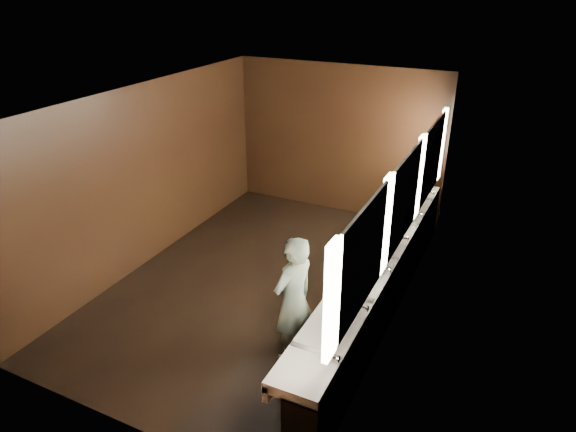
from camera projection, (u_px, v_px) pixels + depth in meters
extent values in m
plane|color=black|center=(264.00, 282.00, 7.76)|extent=(6.00, 6.00, 0.00)
cube|color=#2D2D2B|center=(259.00, 97.00, 6.56)|extent=(4.00, 6.00, 0.02)
cube|color=black|center=(338.00, 140.00, 9.60)|extent=(4.00, 0.02, 2.80)
cube|color=black|center=(106.00, 314.00, 4.72)|extent=(4.00, 0.02, 2.80)
cube|color=black|center=(148.00, 175.00, 7.94)|extent=(0.02, 6.00, 2.80)
cube|color=black|center=(403.00, 225.00, 6.37)|extent=(0.02, 6.00, 2.80)
cube|color=black|center=(383.00, 289.00, 6.87)|extent=(0.36, 5.40, 0.81)
cube|color=white|center=(378.00, 259.00, 6.72)|extent=(0.55, 5.40, 0.12)
cube|color=white|center=(360.00, 260.00, 6.85)|extent=(0.06, 5.40, 0.18)
cylinder|color=silver|center=(330.00, 357.00, 4.80)|extent=(0.18, 0.04, 0.04)
cylinder|color=silver|center=(360.00, 307.00, 5.51)|extent=(0.18, 0.04, 0.04)
cylinder|color=silver|center=(383.00, 268.00, 6.23)|extent=(0.18, 0.04, 0.04)
cylinder|color=silver|center=(402.00, 238.00, 6.94)|extent=(0.18, 0.04, 0.04)
cylinder|color=silver|center=(417.00, 213.00, 7.66)|extent=(0.18, 0.04, 0.04)
cylinder|color=silver|center=(429.00, 192.00, 8.37)|extent=(0.18, 0.04, 0.04)
cube|color=white|center=(331.00, 302.00, 4.28)|extent=(0.06, 0.22, 1.15)
cube|color=white|center=(363.00, 259.00, 4.93)|extent=(0.03, 1.32, 1.15)
cube|color=white|center=(385.00, 225.00, 5.58)|extent=(0.06, 0.23, 1.15)
cube|color=white|center=(405.00, 199.00, 6.23)|extent=(0.03, 1.32, 1.15)
cube|color=white|center=(418.00, 177.00, 6.89)|extent=(0.06, 0.23, 1.15)
cube|color=white|center=(432.00, 160.00, 7.53)|extent=(0.03, 1.32, 1.15)
cube|color=white|center=(441.00, 145.00, 8.19)|extent=(0.06, 0.22, 1.15)
imported|color=#7BB1B8|center=(293.00, 300.00, 5.92)|extent=(0.56, 0.69, 1.63)
cylinder|color=black|center=(354.00, 310.00, 6.69)|extent=(0.41, 0.41, 0.51)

